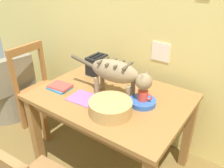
% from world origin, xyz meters
% --- Properties ---
extents(wall_rear, '(4.99, 0.11, 2.50)m').
position_xyz_m(wall_rear, '(0.00, 2.11, 1.25)').
color(wall_rear, '#E7D27A').
rests_on(wall_rear, ground_plane).
extents(dining_table, '(1.19, 0.87, 0.75)m').
position_xyz_m(dining_table, '(0.02, 1.50, 0.66)').
color(dining_table, olive).
rests_on(dining_table, ground_plane).
extents(cat, '(0.71, 0.19, 0.30)m').
position_xyz_m(cat, '(0.07, 1.51, 0.95)').
color(cat, '#897354').
rests_on(cat, dining_table).
extents(saucer_bowl, '(0.20, 0.20, 0.04)m').
position_xyz_m(saucer_bowl, '(0.28, 1.53, 0.77)').
color(saucer_bowl, blue).
rests_on(saucer_bowl, dining_table).
extents(coffee_mug, '(0.12, 0.08, 0.08)m').
position_xyz_m(coffee_mug, '(0.29, 1.53, 0.83)').
color(coffee_mug, '#D33E31').
rests_on(coffee_mug, saucer_bowl).
extents(magazine, '(0.30, 0.21, 0.01)m').
position_xyz_m(magazine, '(-0.09, 1.34, 0.75)').
color(magazine, '#8C5896').
rests_on(magazine, dining_table).
extents(book_stack, '(0.19, 0.15, 0.03)m').
position_xyz_m(book_stack, '(-0.39, 1.33, 0.77)').
color(book_stack, '#2E8AC9').
rests_on(book_stack, dining_table).
extents(wicker_basket, '(0.30, 0.30, 0.10)m').
position_xyz_m(wicker_basket, '(0.16, 1.29, 0.80)').
color(wicker_basket, tan).
rests_on(wicker_basket, dining_table).
extents(toaster, '(0.12, 0.20, 0.18)m').
position_xyz_m(toaster, '(-0.34, 1.76, 0.83)').
color(toaster, black).
rests_on(toaster, dining_table).
extents(wooden_chair_near, '(0.43, 0.43, 0.94)m').
position_xyz_m(wooden_chair_near, '(-0.95, 1.54, 0.46)').
color(wooden_chair_near, '#966131').
rests_on(wooden_chair_near, ground_plane).
extents(wicker_armchair, '(0.64, 0.66, 0.78)m').
position_xyz_m(wicker_armchair, '(-1.49, 1.44, 0.27)').
color(wicker_armchair, '#7B725C').
rests_on(wicker_armchair, ground_plane).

